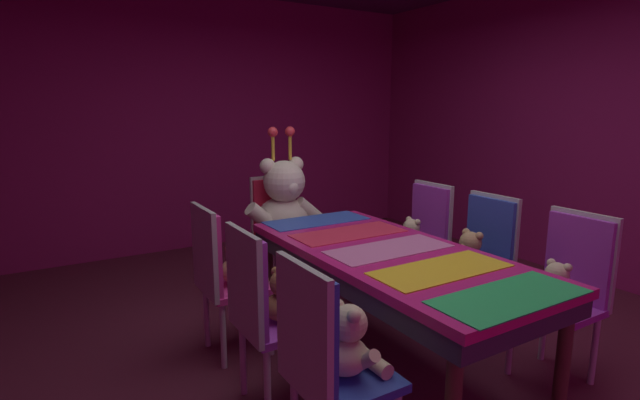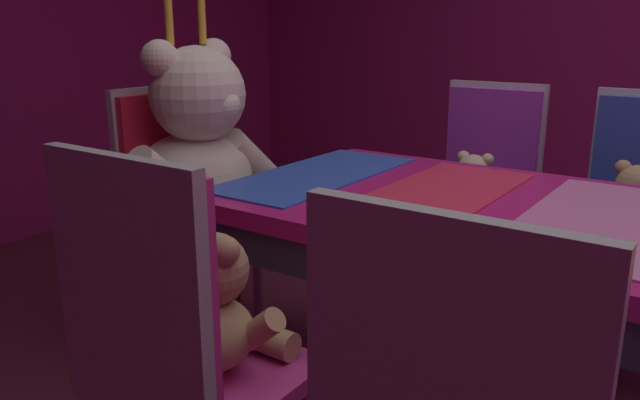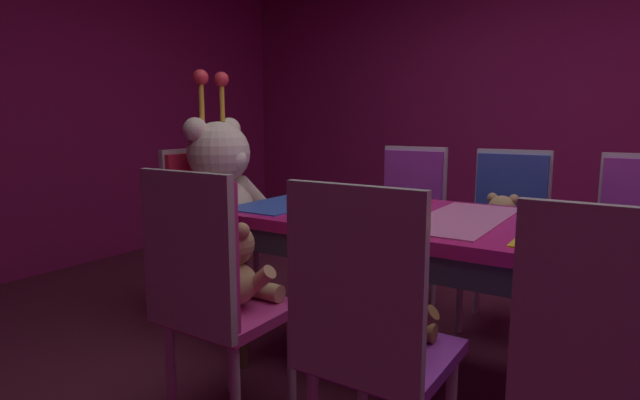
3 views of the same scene
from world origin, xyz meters
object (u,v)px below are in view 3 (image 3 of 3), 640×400
at_px(chair_right_1, 507,220).
at_px(chair_right_2, 409,210).
at_px(chair_left_2, 205,280).
at_px(teddy_right_1, 501,226).
at_px(banquet_table, 461,240).
at_px(teddy_right_0, 640,245).
at_px(teddy_left_0, 619,353).
at_px(king_teddy_bear, 221,189).
at_px(chair_left_1, 367,319).
at_px(teddy_left_2, 234,269).
at_px(throne_chair, 200,215).
at_px(teddy_right_2, 399,217).
at_px(chair_left_0, 615,378).
at_px(teddy_left_1, 389,308).

xyz_separation_m(chair_right_1, chair_right_2, (0.00, 0.59, 0.00)).
height_order(chair_left_2, teddy_right_1, chair_left_2).
xyz_separation_m(banquet_table, teddy_right_0, (0.70, -0.63, -0.08)).
distance_m(teddy_left_0, king_teddy_bear, 2.11).
bearing_deg(chair_right_1, teddy_right_1, -0.00).
height_order(chair_left_1, chair_left_2, same).
relative_size(teddy_right_0, chair_right_2, 0.29).
relative_size(teddy_left_0, chair_right_2, 0.34).
xyz_separation_m(teddy_left_2, throne_chair, (0.70, 0.91, -0.00)).
bearing_deg(banquet_table, king_teddy_bear, 90.00).
bearing_deg(banquet_table, teddy_right_2, 40.23).
bearing_deg(chair_left_2, teddy_left_2, 0.00).
height_order(teddy_left_2, teddy_right_1, teddy_left_2).
bearing_deg(chair_left_0, king_teddy_bear, 66.76).
bearing_deg(throne_chair, chair_left_1, -28.79).
bearing_deg(teddy_left_0, chair_left_2, 96.80).
bearing_deg(teddy_right_0, throne_chair, -72.27).
bearing_deg(chair_right_2, banquet_table, 35.14).
height_order(teddy_left_1, teddy_right_0, teddy_left_1).
distance_m(teddy_left_0, teddy_left_2, 1.24).
distance_m(banquet_table, throne_chair, 1.54).
bearing_deg(throne_chair, teddy_left_0, -18.10).
distance_m(teddy_left_1, throne_chair, 1.70).
height_order(chair_right_1, teddy_right_1, chair_right_1).
distance_m(chair_left_1, chair_right_1, 1.70).
bearing_deg(teddy_left_2, teddy_right_1, -23.91).
xyz_separation_m(teddy_left_0, throne_chair, (0.70, 2.15, 0.00)).
bearing_deg(chair_left_1, king_teddy_bear, 58.26).
bearing_deg(teddy_right_1, teddy_left_1, 0.41).
relative_size(teddy_left_2, king_teddy_bear, 0.36).
bearing_deg(chair_left_2, chair_right_2, -1.14).
xyz_separation_m(throne_chair, king_teddy_bear, (0.00, -0.17, 0.17)).
distance_m(teddy_left_1, king_teddy_bear, 1.56).
xyz_separation_m(teddy_left_0, king_teddy_bear, (0.70, 1.98, 0.17)).
bearing_deg(banquet_table, chair_right_2, 35.14).
distance_m(chair_left_1, teddy_right_1, 1.55).
height_order(chair_left_1, chair_right_2, same).
xyz_separation_m(chair_left_0, chair_right_2, (1.70, 1.20, 0.00)).
height_order(teddy_left_0, teddy_right_0, teddy_left_0).
xyz_separation_m(teddy_left_0, chair_right_2, (1.55, 1.20, 0.00)).
height_order(chair_left_0, chair_right_2, same).
height_order(chair_left_2, teddy_left_2, chair_left_2).
bearing_deg(teddy_right_2, king_teddy_bear, -47.69).
bearing_deg(chair_left_0, teddy_right_1, 21.60).
xyz_separation_m(chair_left_0, teddy_left_2, (0.15, 1.24, 0.00)).
bearing_deg(chair_right_1, throne_chair, -61.14).
distance_m(teddy_right_1, teddy_right_2, 0.59).
distance_m(teddy_right_2, throne_chair, 1.18).
distance_m(chair_right_2, king_teddy_bear, 1.16).
bearing_deg(chair_right_2, teddy_left_2, -1.25).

